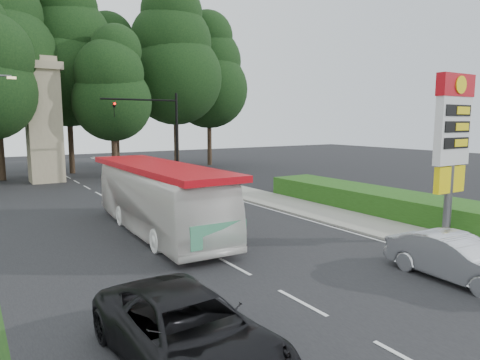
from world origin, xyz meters
TOP-DOWN VIEW (x-y plane):
  - ground at (0.00, 0.00)m, footprint 120.00×120.00m
  - road_surface at (0.00, 12.00)m, footprint 14.00×80.00m
  - sidewalk_right at (8.50, 12.00)m, footprint 3.00×80.00m
  - hedge at (11.50, 8.00)m, footprint 3.00×14.00m
  - gas_station_pylon at (9.20, 1.99)m, footprint 2.10×0.45m
  - traffic_signal_mast at (5.68, 24.00)m, footprint 6.10×0.35m
  - monument at (-2.00, 30.00)m, footprint 3.00×3.00m
  - tree_center_right at (1.00, 35.00)m, footprint 9.24×9.24m
  - tree_east_near at (6.00, 37.00)m, footprint 8.12×8.12m
  - tree_east_mid at (11.00, 33.00)m, footprint 9.52×9.52m
  - tree_far_east at (16.00, 35.00)m, footprint 8.68×8.68m
  - tree_monument_right at (3.50, 29.50)m, footprint 6.72×6.72m
  - transit_bus at (-0.38, 9.80)m, footprint 3.07×11.16m
  - sedan_silver at (5.20, -0.78)m, footprint 1.69×4.43m
  - suv_charcoal at (-3.97, -0.61)m, footprint 2.70×5.53m

SIDE VIEW (x-z plane):
  - ground at x=0.00m, z-range 0.00..0.00m
  - road_surface at x=0.00m, z-range 0.00..0.02m
  - sidewalk_right at x=8.50m, z-range 0.00..0.12m
  - hedge at x=11.50m, z-range 0.00..1.20m
  - sedan_silver at x=5.20m, z-range 0.00..1.44m
  - suv_charcoal at x=-3.97m, z-range 0.00..1.51m
  - transit_bus at x=-0.38m, z-range 0.00..3.08m
  - gas_station_pylon at x=9.20m, z-range 1.02..7.87m
  - traffic_signal_mast at x=5.68m, z-range 1.07..8.27m
  - monument at x=-2.00m, z-range 0.08..10.13m
  - tree_monument_right at x=3.50m, z-range 1.41..14.61m
  - tree_east_near at x=6.00m, z-range 1.71..17.66m
  - tree_far_east at x=16.00m, z-range 1.83..18.88m
  - tree_center_right at x=1.00m, z-range 1.94..20.09m
  - tree_east_mid at x=11.00m, z-range 2.00..20.70m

